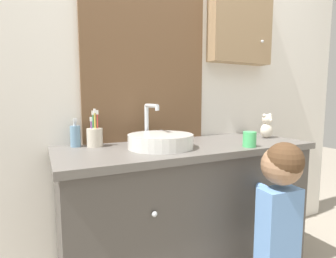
{
  "coord_description": "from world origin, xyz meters",
  "views": [
    {
      "loc": [
        -0.73,
        -0.9,
        1.08
      ],
      "look_at": [
        -0.15,
        0.28,
        0.92
      ],
      "focal_mm": 28.0,
      "sensor_mm": 36.0,
      "label": 1
    }
  ],
  "objects_px": {
    "teddy_bear": "(267,126)",
    "soap_dispenser": "(75,136)",
    "sink_basin": "(160,140)",
    "child_figure": "(279,213)",
    "drinking_cup": "(249,139)",
    "toothbrush_holder": "(95,137)"
  },
  "relations": [
    {
      "from": "sink_basin",
      "to": "teddy_bear",
      "type": "bearing_deg",
      "value": 0.4
    },
    {
      "from": "soap_dispenser",
      "to": "teddy_bear",
      "type": "relative_size",
      "value": 0.94
    },
    {
      "from": "child_figure",
      "to": "drinking_cup",
      "type": "bearing_deg",
      "value": 78.69
    },
    {
      "from": "soap_dispenser",
      "to": "child_figure",
      "type": "bearing_deg",
      "value": -40.5
    },
    {
      "from": "teddy_bear",
      "to": "child_figure",
      "type": "bearing_deg",
      "value": -130.45
    },
    {
      "from": "drinking_cup",
      "to": "soap_dispenser",
      "type": "bearing_deg",
      "value": 153.62
    },
    {
      "from": "sink_basin",
      "to": "soap_dispenser",
      "type": "distance_m",
      "value": 0.45
    },
    {
      "from": "soap_dispenser",
      "to": "teddy_bear",
      "type": "distance_m",
      "value": 1.17
    },
    {
      "from": "child_figure",
      "to": "drinking_cup",
      "type": "height_order",
      "value": "drinking_cup"
    },
    {
      "from": "sink_basin",
      "to": "child_figure",
      "type": "height_order",
      "value": "sink_basin"
    },
    {
      "from": "child_figure",
      "to": "toothbrush_holder",
      "type": "bearing_deg",
      "value": 137.58
    },
    {
      "from": "sink_basin",
      "to": "child_figure",
      "type": "xyz_separation_m",
      "value": [
        0.38,
        -0.44,
        -0.29
      ]
    },
    {
      "from": "teddy_bear",
      "to": "drinking_cup",
      "type": "bearing_deg",
      "value": -149.49
    },
    {
      "from": "teddy_bear",
      "to": "drinking_cup",
      "type": "distance_m",
      "value": 0.38
    },
    {
      "from": "teddy_bear",
      "to": "soap_dispenser",
      "type": "bearing_deg",
      "value": 169.51
    },
    {
      "from": "sink_basin",
      "to": "child_figure",
      "type": "distance_m",
      "value": 0.65
    },
    {
      "from": "soap_dispenser",
      "to": "teddy_bear",
      "type": "height_order",
      "value": "teddy_bear"
    },
    {
      "from": "toothbrush_holder",
      "to": "teddy_bear",
      "type": "bearing_deg",
      "value": -9.36
    },
    {
      "from": "toothbrush_holder",
      "to": "sink_basin",
      "type": "bearing_deg",
      "value": -30.99
    },
    {
      "from": "toothbrush_holder",
      "to": "drinking_cup",
      "type": "bearing_deg",
      "value": -26.84
    },
    {
      "from": "soap_dispenser",
      "to": "drinking_cup",
      "type": "height_order",
      "value": "soap_dispenser"
    },
    {
      "from": "child_figure",
      "to": "drinking_cup",
      "type": "relative_size",
      "value": 11.08
    }
  ]
}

